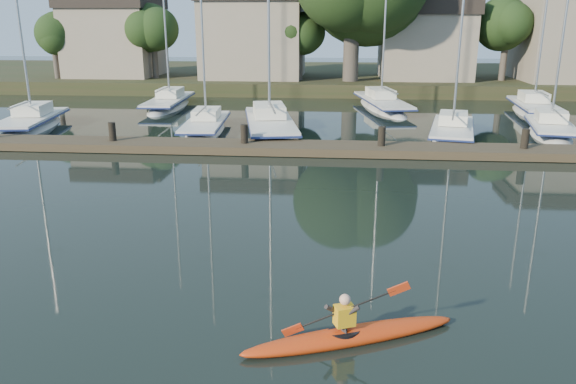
# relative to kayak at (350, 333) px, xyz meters

# --- Properties ---
(ground) EXTENTS (160.00, 160.00, 0.00)m
(ground) POSITION_rel_kayak_xyz_m (-1.39, 1.09, -0.16)
(ground) COLOR black
(ground) RESTS_ON ground
(kayak) EXTENTS (4.04, 2.08, 1.33)m
(kayak) POSITION_rel_kayak_xyz_m (0.00, 0.00, 0.00)
(kayak) COLOR #BA480E
(kayak) RESTS_ON ground
(dock) EXTENTS (34.00, 2.00, 1.80)m
(dock) POSITION_rel_kayak_xyz_m (-1.39, 15.09, 0.04)
(dock) COLOR #443826
(dock) RESTS_ON ground
(sailboat_0) EXTENTS (3.45, 8.19, 12.59)m
(sailboat_0) POSITION_rel_kayak_xyz_m (-16.76, 19.63, -0.37)
(sailboat_0) COLOR silver
(sailboat_0) RESTS_ON ground
(sailboat_1) EXTENTS (2.50, 7.92, 12.76)m
(sailboat_1) POSITION_rel_kayak_xyz_m (-7.22, 19.72, -0.33)
(sailboat_1) COLOR silver
(sailboat_1) RESTS_ON ground
(sailboat_2) EXTENTS (4.21, 10.32, 16.66)m
(sailboat_2) POSITION_rel_kayak_xyz_m (-3.82, 19.82, -0.37)
(sailboat_2) COLOR silver
(sailboat_2) RESTS_ON ground
(sailboat_3) EXTENTS (3.57, 7.94, 12.40)m
(sailboat_3) POSITION_rel_kayak_xyz_m (5.39, 19.18, -0.34)
(sailboat_3) COLOR silver
(sailboat_3) RESTS_ON ground
(sailboat_4) EXTENTS (3.30, 7.07, 11.57)m
(sailboat_4) POSITION_rel_kayak_xyz_m (10.49, 20.23, -0.35)
(sailboat_4) COLOR silver
(sailboat_4) RESTS_ON ground
(sailboat_5) EXTENTS (2.50, 9.06, 14.86)m
(sailboat_5) POSITION_rel_kayak_xyz_m (-11.60, 27.81, -0.35)
(sailboat_5) COLOR silver
(sailboat_5) RESTS_ON ground
(sailboat_6) EXTENTS (3.94, 10.43, 16.24)m
(sailboat_6) POSITION_rel_kayak_xyz_m (2.60, 28.57, -0.35)
(sailboat_6) COLOR silver
(sailboat_6) RESTS_ON ground
(sailboat_7) EXTENTS (3.00, 8.62, 13.62)m
(sailboat_7) POSITION_rel_kayak_xyz_m (11.95, 27.36, -0.36)
(sailboat_7) COLOR silver
(sailboat_7) RESTS_ON ground
(shore) EXTENTS (90.00, 25.25, 12.75)m
(shore) POSITION_rel_kayak_xyz_m (0.22, 41.38, 3.07)
(shore) COLOR #232E17
(shore) RESTS_ON ground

